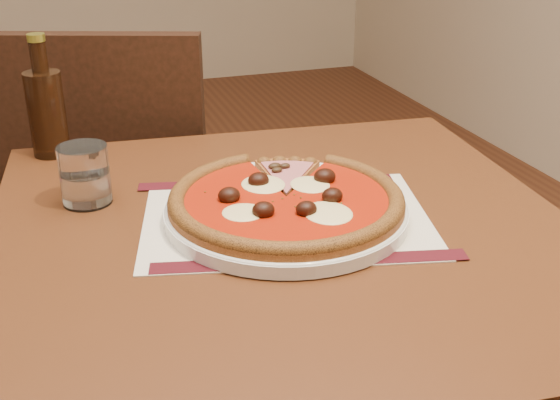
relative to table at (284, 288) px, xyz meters
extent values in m
cube|color=#5E3116|center=(0.00, 0.00, 0.08)|extent=(0.87, 0.87, 0.04)
cylinder|color=#5E3116|center=(-0.31, 0.38, -0.29)|extent=(0.05, 0.05, 0.71)
cylinder|color=#5E3116|center=(0.38, 0.31, -0.29)|extent=(0.05, 0.05, 0.71)
cube|color=black|center=(-0.14, 0.73, -0.20)|extent=(0.56, 0.56, 0.04)
cylinder|color=black|center=(0.09, 0.84, -0.44)|extent=(0.04, 0.04, 0.43)
cylinder|color=black|center=(-0.26, 0.96, -0.44)|extent=(0.04, 0.04, 0.43)
cylinder|color=black|center=(-0.03, 0.49, -0.44)|extent=(0.04, 0.04, 0.43)
cylinder|color=black|center=(-0.38, 0.61, -0.44)|extent=(0.04, 0.04, 0.43)
cube|color=black|center=(-0.21, 0.54, 0.05)|extent=(0.43, 0.18, 0.46)
cube|color=beige|center=(0.01, 0.02, 0.10)|extent=(0.45, 0.37, 0.00)
cylinder|color=white|center=(0.01, 0.02, 0.11)|extent=(0.34, 0.34, 0.02)
cylinder|color=#A76328|center=(0.01, 0.02, 0.13)|extent=(0.33, 0.33, 0.01)
torus|color=#985721|center=(0.01, 0.02, 0.13)|extent=(0.33, 0.33, 0.02)
cylinder|color=#AB0D08|center=(0.01, 0.02, 0.13)|extent=(0.28, 0.28, 0.00)
ellipsoid|color=beige|center=(-0.01, 0.07, 0.14)|extent=(0.05, 0.05, 0.01)
ellipsoid|color=beige|center=(-0.06, -0.01, 0.14)|extent=(0.05, 0.05, 0.01)
ellipsoid|color=beige|center=(0.03, -0.03, 0.14)|extent=(0.05, 0.05, 0.01)
ellipsoid|color=beige|center=(0.08, 0.06, 0.14)|extent=(0.05, 0.05, 0.01)
ellipsoid|color=black|center=(-0.02, 0.07, 0.15)|extent=(0.03, 0.03, 0.02)
ellipsoid|color=black|center=(-0.08, 0.04, 0.15)|extent=(0.03, 0.03, 0.02)
ellipsoid|color=black|center=(-0.04, -0.02, 0.15)|extent=(0.03, 0.03, 0.02)
ellipsoid|color=black|center=(0.02, -0.07, 0.15)|extent=(0.03, 0.03, 0.02)
ellipsoid|color=black|center=(0.06, -0.01, 0.15)|extent=(0.03, 0.03, 0.02)
ellipsoid|color=black|center=(0.09, 0.06, 0.15)|extent=(0.03, 0.03, 0.02)
ellipsoid|color=#322212|center=(0.04, 0.07, 0.14)|extent=(0.02, 0.01, 0.01)
ellipsoid|color=#322212|center=(0.04, 0.12, 0.14)|extent=(0.02, 0.01, 0.01)
ellipsoid|color=#322212|center=(0.02, 0.08, 0.14)|extent=(0.02, 0.01, 0.01)
cylinder|color=white|center=(-0.25, 0.17, 0.15)|extent=(0.09, 0.09, 0.09)
cylinder|color=#341B0D|center=(-0.29, 0.39, 0.17)|extent=(0.06, 0.06, 0.14)
cylinder|color=#341B0D|center=(-0.29, 0.39, 0.27)|extent=(0.03, 0.03, 0.06)
cylinder|color=#A0A236|center=(-0.29, 0.39, 0.30)|extent=(0.03, 0.03, 0.01)
camera|label=1|loc=(-0.29, -0.82, 0.54)|focal=45.00mm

